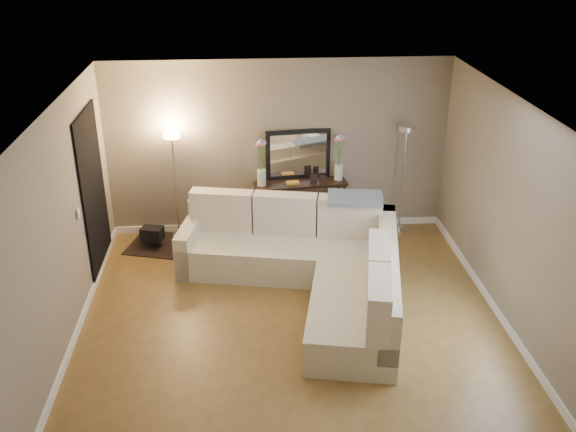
{
  "coord_description": "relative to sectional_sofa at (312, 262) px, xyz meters",
  "views": [
    {
      "loc": [
        -0.52,
        -6.19,
        4.36
      ],
      "look_at": [
        0.0,
        0.8,
        1.1
      ],
      "focal_mm": 40.0,
      "sensor_mm": 36.0,
      "label": 1
    }
  ],
  "objects": [
    {
      "name": "leaning_mirror",
      "position": [
        -0.02,
        1.75,
        0.84
      ],
      "size": [
        0.96,
        0.15,
        0.75
      ],
      "color": "black",
      "rests_on": "console_table"
    },
    {
      "name": "flower_vase_left",
      "position": [
        -0.57,
        1.51,
        0.75
      ],
      "size": [
        0.16,
        0.14,
        0.72
      ],
      "color": "silver",
      "rests_on": "console_table"
    },
    {
      "name": "baseboard_right",
      "position": [
        2.17,
        -0.95,
        -0.32
      ],
      "size": [
        0.03,
        5.5,
        0.1
      ],
      "primitive_type": "cube",
      "color": "white",
      "rests_on": "ground"
    },
    {
      "name": "black_bag",
      "position": [
        -2.18,
        1.3,
        -0.16
      ],
      "size": [
        0.35,
        0.29,
        0.19
      ],
      "primitive_type": "cube",
      "rotation": [
        0.0,
        0.0,
        -0.27
      ],
      "color": "black",
      "rests_on": "charcoal_rug"
    },
    {
      "name": "switch_plate",
      "position": [
        -2.79,
        -0.1,
        0.83
      ],
      "size": [
        0.02,
        0.08,
        0.12
      ],
      "primitive_type": "cube",
      "color": "white",
      "rests_on": "ground"
    },
    {
      "name": "doorway",
      "position": [
        -2.79,
        0.75,
        0.73
      ],
      "size": [
        0.02,
        1.2,
        2.2
      ],
      "primitive_type": "cube",
      "color": "black",
      "rests_on": "ground"
    },
    {
      "name": "wall_back",
      "position": [
        -0.31,
        1.81,
        0.93
      ],
      "size": [
        5.0,
        0.02,
        2.6
      ],
      "primitive_type": "cube",
      "color": "gray",
      "rests_on": "ground"
    },
    {
      "name": "baseboard_back",
      "position": [
        -0.31,
        1.79,
        -0.32
      ],
      "size": [
        5.0,
        0.03,
        0.1
      ],
      "primitive_type": "cube",
      "color": "white",
      "rests_on": "ground"
    },
    {
      "name": "charcoal_rug",
      "position": [
        -1.99,
        1.32,
        -0.36
      ],
      "size": [
        1.24,
        1.06,
        0.01
      ],
      "primitive_type": "cube",
      "rotation": [
        0.0,
        0.0,
        -0.27
      ],
      "color": "black",
      "rests_on": "floor"
    },
    {
      "name": "ceiling",
      "position": [
        -0.31,
        -0.95,
        2.23
      ],
      "size": [
        5.0,
        5.5,
        0.01
      ],
      "primitive_type": "cube",
      "color": "white",
      "rests_on": "ground"
    },
    {
      "name": "baseboard_left",
      "position": [
        -2.8,
        -0.95,
        -0.32
      ],
      "size": [
        0.03,
        5.5,
        0.1
      ],
      "primitive_type": "cube",
      "color": "white",
      "rests_on": "ground"
    },
    {
      "name": "console_table",
      "position": [
        -0.08,
        1.57,
        0.1
      ],
      "size": [
        1.39,
        0.52,
        0.84
      ],
      "color": "black",
      "rests_on": "floor"
    },
    {
      "name": "table_decor",
      "position": [
        0.0,
        1.54,
        0.48
      ],
      "size": [
        0.58,
        0.15,
        0.14
      ],
      "color": "gold",
      "rests_on": "console_table"
    },
    {
      "name": "throw_blanket",
      "position": [
        0.63,
        0.58,
        0.62
      ],
      "size": [
        0.77,
        0.52,
        0.1
      ],
      "primitive_type": "cube",
      "rotation": [
        0.1,
        0.0,
        -0.15
      ],
      "color": "slate",
      "rests_on": "sectional_sofa"
    },
    {
      "name": "floor_lamp_unlit",
      "position": [
        1.52,
        1.57,
        0.81
      ],
      "size": [
        0.3,
        0.3,
        1.67
      ],
      "color": "silver",
      "rests_on": "floor"
    },
    {
      "name": "floor_lamp_lit",
      "position": [
        -1.82,
        1.59,
        0.78
      ],
      "size": [
        0.28,
        0.28,
        1.63
      ],
      "color": "silver",
      "rests_on": "floor"
    },
    {
      "name": "wall_right",
      "position": [
        2.2,
        -0.95,
        0.93
      ],
      "size": [
        0.02,
        5.5,
        2.6
      ],
      "primitive_type": "cube",
      "color": "gray",
      "rests_on": "ground"
    },
    {
      "name": "wall_left",
      "position": [
        -2.82,
        -0.95,
        0.93
      ],
      "size": [
        0.02,
        5.5,
        2.6
      ],
      "primitive_type": "cube",
      "color": "gray",
      "rests_on": "ground"
    },
    {
      "name": "flower_vase_right",
      "position": [
        0.57,
        1.65,
        0.75
      ],
      "size": [
        0.16,
        0.14,
        0.72
      ],
      "color": "silver",
      "rests_on": "console_table"
    },
    {
      "name": "sectional_sofa",
      "position": [
        0.0,
        0.0,
        0.0
      ],
      "size": [
        2.99,
        3.23,
        1.0
      ],
      "color": "beige",
      "rests_on": "floor"
    },
    {
      "name": "wall_front",
      "position": [
        -0.31,
        -3.71,
        0.93
      ],
      "size": [
        5.0,
        0.02,
        2.6
      ],
      "primitive_type": "cube",
      "color": "gray",
      "rests_on": "ground"
    },
    {
      "name": "floor",
      "position": [
        -0.31,
        -0.95,
        -0.38
      ],
      "size": [
        5.0,
        5.5,
        0.01
      ],
      "primitive_type": "cube",
      "color": "olive",
      "rests_on": "ground"
    }
  ]
}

